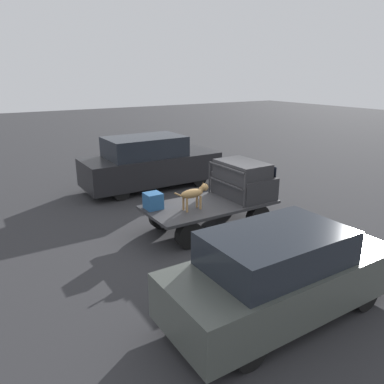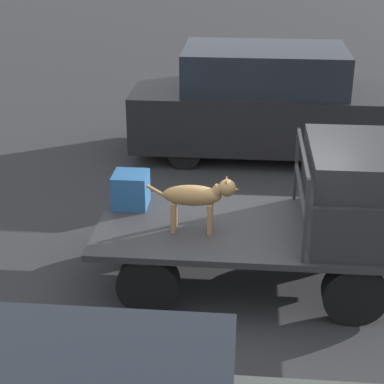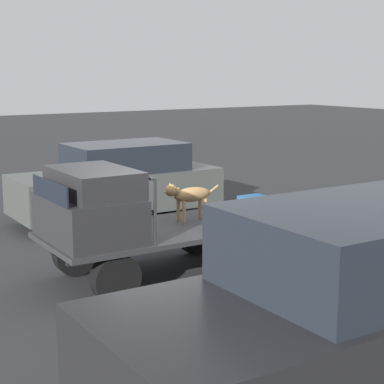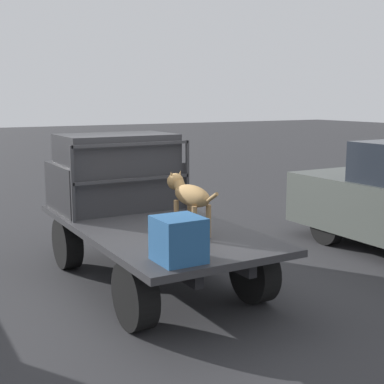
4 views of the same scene
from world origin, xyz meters
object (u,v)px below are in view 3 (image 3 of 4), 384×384
dog (188,195)px  parked_pickup_far (362,310)px  cargo_crate (255,209)px  parked_sedan (119,182)px  flatbed_truck (161,242)px

dog → parked_pickup_far: (1.01, 4.85, -0.25)m
cargo_crate → parked_sedan: 4.52m
dog → parked_pickup_far: size_ratio=0.21×
flatbed_truck → parked_sedan: bearing=-106.8°
dog → cargo_crate: dog is taller
cargo_crate → parked_pickup_far: parked_pickup_far is taller
flatbed_truck → dog: dog is taller
cargo_crate → flatbed_truck: bearing=-16.3°
parked_sedan → parked_pickup_far: parked_pickup_far is taller
parked_sedan → parked_pickup_far: bearing=77.8°
flatbed_truck → parked_pickup_far: 4.70m
flatbed_truck → parked_sedan: parked_sedan is taller
parked_sedan → parked_pickup_far: 8.86m
parked_sedan → parked_pickup_far: (1.59, 8.71, 0.14)m
parked_pickup_far → dog: bearing=-94.3°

